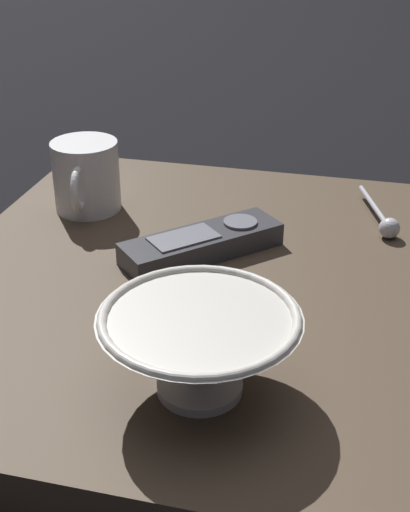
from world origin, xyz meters
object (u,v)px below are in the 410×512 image
(coffee_mug, at_px, (86,176))
(teaspoon, at_px, (386,223))
(cereal_bowl, at_px, (200,348))
(tv_remote_near, at_px, (202,243))

(coffee_mug, bearing_deg, teaspoon, 3.36)
(cereal_bowl, relative_size, teaspoon, 1.27)
(coffee_mug, distance_m, tv_remote_near, 0.19)
(cereal_bowl, relative_size, tv_remote_near, 0.96)
(coffee_mug, bearing_deg, cereal_bowl, -54.36)
(cereal_bowl, xyz_separation_m, tv_remote_near, (-0.05, 0.22, -0.03))
(teaspoon, distance_m, tv_remote_near, 0.22)
(cereal_bowl, height_order, teaspoon, cereal_bowl)
(tv_remote_near, bearing_deg, teaspoon, 28.28)
(cereal_bowl, relative_size, coffee_mug, 1.43)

